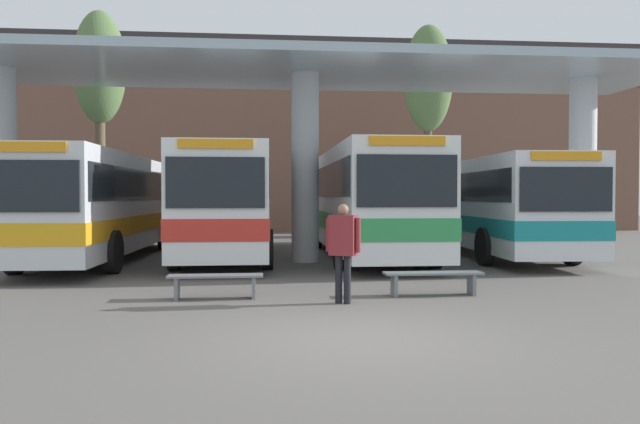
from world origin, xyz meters
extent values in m
plane|color=#605B56|center=(0.00, 0.00, 0.00)|extent=(100.00, 100.00, 0.00)
cube|color=brown|center=(0.00, 25.07, 5.24)|extent=(40.00, 0.50, 10.47)
cube|color=#332D2D|center=(0.00, 25.07, 9.27)|extent=(40.00, 0.58, 2.40)
cylinder|color=silver|center=(-8.60, 9.96, 2.79)|extent=(0.81, 0.81, 5.57)
cylinder|color=silver|center=(0.00, 9.96, 2.79)|extent=(0.81, 0.81, 5.57)
cylinder|color=silver|center=(8.60, 9.96, 2.79)|extent=(0.81, 0.81, 5.57)
cube|color=#9EB2BC|center=(0.00, 9.96, 5.69)|extent=(22.19, 5.78, 0.24)
cube|color=silver|center=(-6.12, 11.38, 1.75)|extent=(2.77, 11.97, 2.79)
cube|color=black|center=(-6.12, 11.38, 2.28)|extent=(2.80, 11.50, 0.89)
cube|color=orange|center=(-6.12, 11.38, 1.12)|extent=(2.81, 12.01, 0.50)
cube|color=black|center=(-6.30, 5.40, 2.17)|extent=(2.22, 0.13, 1.12)
cube|color=orange|center=(-6.30, 5.40, 3.01)|extent=(1.69, 0.10, 0.22)
cylinder|color=black|center=(-7.43, 7.73, 0.55)|extent=(0.31, 1.11, 1.10)
cylinder|color=black|center=(-5.03, 7.66, 0.55)|extent=(0.31, 1.11, 1.10)
cylinder|color=black|center=(-7.22, 14.69, 0.55)|extent=(0.31, 1.11, 1.10)
cylinder|color=black|center=(-4.81, 14.62, 0.55)|extent=(0.31, 1.11, 1.10)
cube|color=white|center=(-2.38, 11.58, 1.83)|extent=(2.50, 10.93, 2.95)
cube|color=black|center=(-2.38, 11.58, 2.39)|extent=(2.54, 10.49, 0.94)
cube|color=red|center=(-2.38, 11.58, 1.16)|extent=(2.54, 10.97, 0.53)
cube|color=black|center=(-2.36, 6.09, 2.27)|extent=(2.26, 0.07, 1.18)
cube|color=orange|center=(-2.36, 6.09, 3.16)|extent=(1.72, 0.06, 0.22)
cylinder|color=black|center=(-3.60, 8.19, 0.54)|extent=(0.28, 1.08, 1.08)
cylinder|color=black|center=(-1.14, 8.20, 0.54)|extent=(0.28, 1.08, 1.08)
cylinder|color=black|center=(-3.62, 14.58, 0.54)|extent=(0.28, 1.08, 1.08)
cylinder|color=black|center=(-1.16, 14.58, 0.54)|extent=(0.28, 1.08, 1.08)
cube|color=white|center=(2.07, 11.52, 1.85)|extent=(2.61, 11.52, 3.05)
cube|color=black|center=(2.07, 11.52, 2.43)|extent=(2.65, 11.06, 0.98)
cube|color=#2D934C|center=(2.07, 11.52, 1.16)|extent=(2.65, 11.56, 0.55)
cube|color=black|center=(2.05, 5.74, 2.31)|extent=(2.37, 0.07, 1.22)
cube|color=orange|center=(2.05, 5.74, 3.24)|extent=(1.80, 0.06, 0.22)
cylinder|color=black|center=(0.78, 7.96, 0.50)|extent=(0.28, 1.00, 1.00)
cylinder|color=black|center=(3.35, 7.95, 0.50)|extent=(0.28, 1.00, 1.00)
cylinder|color=black|center=(0.80, 14.69, 0.50)|extent=(0.28, 1.00, 1.00)
cylinder|color=black|center=(3.37, 14.69, 0.50)|extent=(0.28, 1.00, 1.00)
cube|color=silver|center=(6.36, 12.15, 1.71)|extent=(3.02, 12.13, 2.73)
cube|color=black|center=(6.36, 12.15, 2.23)|extent=(3.04, 11.65, 0.87)
cube|color=teal|center=(6.36, 12.15, 1.10)|extent=(3.06, 12.17, 0.49)
cube|color=black|center=(6.10, 6.11, 2.12)|extent=(2.30, 0.16, 1.09)
cube|color=orange|center=(6.10, 6.11, 2.94)|extent=(1.75, 0.13, 0.22)
cylinder|color=black|center=(4.95, 8.48, 0.54)|extent=(0.33, 1.09, 1.08)
cylinder|color=black|center=(7.45, 8.37, 0.54)|extent=(0.33, 1.09, 1.08)
cylinder|color=black|center=(5.25, 15.51, 0.54)|extent=(0.33, 1.09, 1.08)
cylinder|color=black|center=(7.75, 15.40, 0.54)|extent=(0.33, 1.09, 1.08)
cube|color=slate|center=(2.05, 3.53, 0.44)|extent=(1.95, 0.44, 0.04)
cube|color=slate|center=(1.27, 3.53, 0.21)|extent=(0.07, 0.37, 0.42)
cube|color=slate|center=(2.83, 3.53, 0.21)|extent=(0.07, 0.37, 0.42)
cube|color=slate|center=(-2.19, 3.53, 0.44)|extent=(1.80, 0.44, 0.04)
cube|color=slate|center=(-2.91, 3.53, 0.21)|extent=(0.07, 0.37, 0.42)
cube|color=slate|center=(-1.47, 3.53, 0.21)|extent=(0.07, 0.37, 0.42)
cylinder|color=black|center=(0.08, 2.82, 0.44)|extent=(0.17, 0.17, 0.88)
cylinder|color=black|center=(0.23, 2.74, 0.44)|extent=(0.17, 0.17, 0.88)
cube|color=maroon|center=(0.16, 2.78, 1.25)|extent=(0.54, 0.45, 0.73)
sphere|color=#89664C|center=(0.16, 2.78, 1.71)|extent=(0.20, 0.20, 0.20)
cylinder|color=maroon|center=(-0.10, 2.92, 1.25)|extent=(0.13, 0.13, 0.62)
cylinder|color=maroon|center=(0.41, 2.65, 1.25)|extent=(0.13, 0.13, 0.62)
cylinder|color=brown|center=(5.61, 16.86, 2.80)|extent=(0.33, 0.33, 5.60)
ellipsoid|color=#516B3D|center=(5.61, 16.86, 6.81)|extent=(2.00, 2.00, 4.40)
cylinder|color=brown|center=(-7.33, 15.87, 2.82)|extent=(0.37, 0.37, 5.63)
ellipsoid|color=#516B3D|center=(-7.33, 15.87, 6.80)|extent=(1.93, 1.93, 4.26)
cube|color=navy|center=(3.64, 21.18, 0.83)|extent=(4.54, 1.97, 1.19)
cube|color=#1E2328|center=(3.64, 21.18, 1.73)|extent=(2.52, 1.75, 0.62)
cylinder|color=black|center=(5.00, 22.14, 0.34)|extent=(0.69, 0.24, 0.68)
cylinder|color=black|center=(5.06, 20.33, 0.34)|extent=(0.69, 0.24, 0.68)
cylinder|color=black|center=(2.23, 22.04, 0.34)|extent=(0.69, 0.24, 0.68)
cylinder|color=black|center=(2.29, 20.23, 0.34)|extent=(0.69, 0.24, 0.68)
camera|label=1|loc=(-1.36, -8.43, 1.97)|focal=35.00mm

